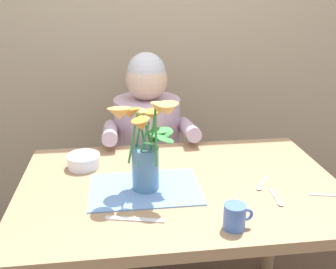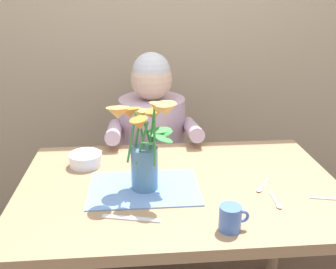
{
  "view_description": "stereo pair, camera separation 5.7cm",
  "coord_description": "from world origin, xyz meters",
  "px_view_note": "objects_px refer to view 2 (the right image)",
  "views": [
    {
      "loc": [
        -0.21,
        -1.28,
        1.43
      ],
      "look_at": [
        -0.04,
        0.05,
        0.92
      ],
      "focal_mm": 41.35,
      "sensor_mm": 36.0,
      "label": 1
    },
    {
      "loc": [
        -0.15,
        -1.28,
        1.43
      ],
      "look_at": [
        -0.04,
        0.05,
        0.92
      ],
      "focal_mm": 41.35,
      "sensor_mm": 36.0,
      "label": 2
    }
  ],
  "objects_px": {
    "seated_person": "(153,159)",
    "ceramic_bowl": "(85,159)",
    "dinner_knife": "(131,218)",
    "flower_vase": "(144,143)",
    "coffee_cup": "(231,218)"
  },
  "relations": [
    {
      "from": "ceramic_bowl",
      "to": "flower_vase",
      "type": "bearing_deg",
      "value": -43.01
    },
    {
      "from": "ceramic_bowl",
      "to": "dinner_knife",
      "type": "relative_size",
      "value": 0.72
    },
    {
      "from": "seated_person",
      "to": "coffee_cup",
      "type": "xyz_separation_m",
      "value": [
        0.19,
        -0.92,
        0.22
      ]
    },
    {
      "from": "flower_vase",
      "to": "dinner_knife",
      "type": "relative_size",
      "value": 1.8
    },
    {
      "from": "seated_person",
      "to": "coffee_cup",
      "type": "relative_size",
      "value": 12.2
    },
    {
      "from": "seated_person",
      "to": "ceramic_bowl",
      "type": "distance_m",
      "value": 0.56
    },
    {
      "from": "flower_vase",
      "to": "coffee_cup",
      "type": "relative_size",
      "value": 3.67
    },
    {
      "from": "seated_person",
      "to": "dinner_knife",
      "type": "relative_size",
      "value": 5.97
    },
    {
      "from": "ceramic_bowl",
      "to": "dinner_knife",
      "type": "height_order",
      "value": "ceramic_bowl"
    },
    {
      "from": "ceramic_bowl",
      "to": "coffee_cup",
      "type": "relative_size",
      "value": 1.46
    },
    {
      "from": "coffee_cup",
      "to": "flower_vase",
      "type": "bearing_deg",
      "value": 132.35
    },
    {
      "from": "seated_person",
      "to": "flower_vase",
      "type": "relative_size",
      "value": 3.32
    },
    {
      "from": "flower_vase",
      "to": "ceramic_bowl",
      "type": "xyz_separation_m",
      "value": [
        -0.24,
        0.22,
        -0.15
      ]
    },
    {
      "from": "flower_vase",
      "to": "dinner_knife",
      "type": "distance_m",
      "value": 0.27
    },
    {
      "from": "flower_vase",
      "to": "coffee_cup",
      "type": "xyz_separation_m",
      "value": [
        0.25,
        -0.27,
        -0.14
      ]
    }
  ]
}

